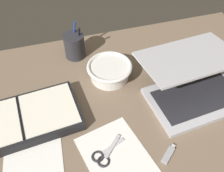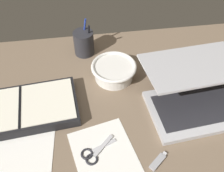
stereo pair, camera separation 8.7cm
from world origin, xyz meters
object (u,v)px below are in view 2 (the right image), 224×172
Objects in this scene: pen_cup at (84,43)px; planner at (21,109)px; scissors at (93,154)px; laptop at (198,93)px; bowl at (114,71)px.

planner is (-23.89, -29.91, -3.35)cm from pen_cup.
scissors is at bearing -91.20° from pen_cup.
planner is at bearing -128.61° from pen_cup.
pen_cup is 1.34× the size of scissors.
bowl is at bearing 142.69° from laptop.
laptop is at bearing -42.40° from pen_cup.
scissors is at bearing -109.39° from bowl.
laptop is 32.03cm from bowl.
scissors is (-11.41, -32.42, -3.21)cm from bowl.
laptop is 61.46cm from planner.
pen_cup is at bearing 121.54° from bowl.
bowl is 0.44× the size of planner.
scissors is at bearing -45.41° from planner.
bowl reaches higher than planner.
pen_cup is 0.39× the size of planner.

